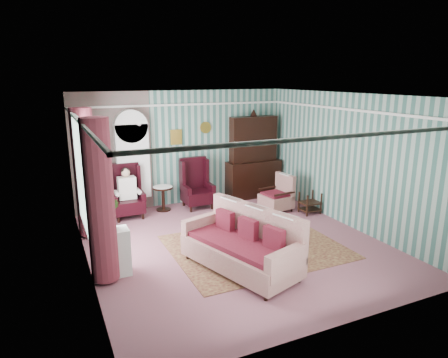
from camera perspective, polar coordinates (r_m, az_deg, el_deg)
name	(u,v)px	position (r m, az deg, el deg)	size (l,w,h in m)	color
floor	(235,244)	(8.04, 1.53, -9.25)	(6.00, 6.00, 0.00)	#935662
room_shell	(201,145)	(7.38, -3.29, 4.87)	(5.53, 6.02, 2.91)	#39685D
bookcase	(133,167)	(9.87, -12.87, 1.72)	(0.80, 0.28, 2.24)	silver
dresser_hutch	(254,154)	(10.85, 4.28, 3.51)	(1.50, 0.56, 2.36)	black
wingback_left	(127,192)	(9.57, -13.68, -1.78)	(0.76, 0.80, 1.25)	black
wingback_right	(197,184)	(10.02, -3.84, -0.66)	(0.76, 0.80, 1.25)	black
seated_woman	(127,193)	(9.58, -13.67, -1.98)	(0.44, 0.40, 1.18)	beige
round_side_table	(163,199)	(9.99, -8.68, -2.78)	(0.50, 0.50, 0.60)	black
nest_table	(310,203)	(9.89, 12.18, -3.30)	(0.45, 0.38, 0.54)	black
plant_stand	(113,253)	(6.97, -15.62, -10.10)	(0.55, 0.35, 0.80)	white
rug	(255,247)	(7.92, 4.47, -9.61)	(3.20, 2.60, 0.01)	#49181E
sofa	(240,239)	(6.81, 2.33, -8.59)	(2.15, 1.11, 1.13)	beige
floral_armchair	(276,193)	(9.91, 7.48, -2.00)	(0.74, 0.82, 0.89)	beige
coffee_table	(208,235)	(7.95, -2.32, -8.06)	(0.83, 0.54, 0.38)	black
potted_plant_a	(105,220)	(6.66, -16.57, -5.68)	(0.37, 0.32, 0.42)	#174B1A
potted_plant_b	(111,213)	(6.83, -15.87, -4.75)	(0.27, 0.22, 0.50)	#21561B
potted_plant_c	(102,218)	(6.78, -17.04, -5.32)	(0.24, 0.24, 0.42)	#19521C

